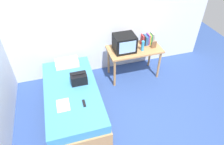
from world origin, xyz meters
TOP-DOWN VIEW (x-y plane):
  - ground_plane at (0.00, 0.00)m, footprint 8.00×8.00m
  - wall_back at (0.00, 2.00)m, footprint 5.20×0.10m
  - bed at (-0.83, 0.84)m, footprint 1.00×2.00m
  - desk at (0.66, 1.50)m, footprint 1.16×0.60m
  - tv at (0.42, 1.49)m, footprint 0.44×0.39m
  - water_bottle at (0.79, 1.39)m, footprint 0.06×0.06m
  - book_row at (0.99, 1.60)m, footprint 0.27×0.16m
  - picture_frame at (1.06, 1.41)m, footprint 0.11×0.02m
  - pillow at (-0.80, 1.62)m, footprint 0.48×0.31m
  - handbag at (-0.65, 0.98)m, footprint 0.30×0.20m
  - magazine at (-1.00, 0.50)m, footprint 0.21×0.29m
  - remote_dark at (-0.66, 0.44)m, footprint 0.04×0.16m

SIDE VIEW (x-z plane):
  - ground_plane at x=0.00m, z-range 0.00..0.00m
  - bed at x=-0.83m, z-range 0.00..0.51m
  - magazine at x=-1.00m, z-range 0.52..0.52m
  - remote_dark at x=-0.66m, z-range 0.52..0.54m
  - pillow at x=-0.80m, z-range 0.52..0.62m
  - handbag at x=-0.65m, z-range 0.50..0.73m
  - desk at x=0.66m, z-range 0.27..1.00m
  - picture_frame at x=1.06m, z-range 0.73..0.88m
  - water_bottle at x=0.79m, z-range 0.73..0.95m
  - book_row at x=0.99m, z-range 0.72..0.97m
  - tv at x=0.42m, z-range 0.73..1.09m
  - wall_back at x=0.00m, z-range 0.00..2.60m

